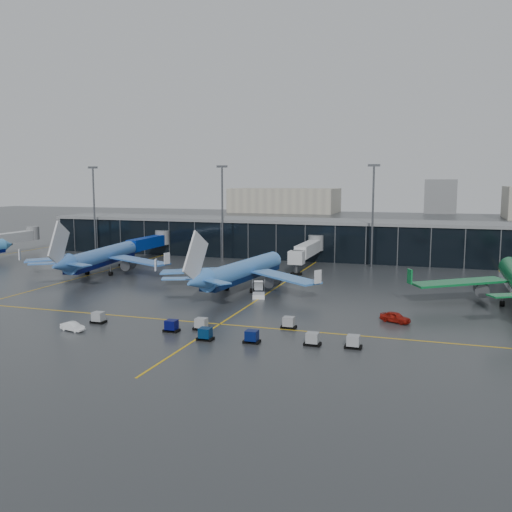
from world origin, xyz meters
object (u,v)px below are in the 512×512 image
(baggage_carts, at_px, (232,330))
(airliner_klm_near, at_px, (244,259))
(mobile_airstair, at_px, (259,294))
(service_van_red, at_px, (395,317))
(airliner_arkefly, at_px, (102,246))
(service_van_white, at_px, (73,326))

(baggage_carts, bearing_deg, airliner_klm_near, 106.53)
(mobile_airstair, bearing_deg, service_van_red, -40.87)
(airliner_klm_near, height_order, service_van_red, airliner_klm_near)
(airliner_arkefly, bearing_deg, service_van_red, -28.05)
(airliner_arkefly, distance_m, service_van_white, 51.46)
(airliner_klm_near, xyz_separation_m, baggage_carts, (9.52, -32.07, -5.51))
(baggage_carts, height_order, service_van_red, baggage_carts)
(baggage_carts, bearing_deg, service_van_red, 35.02)
(airliner_arkefly, relative_size, baggage_carts, 1.02)
(service_van_white, bearing_deg, airliner_klm_near, -8.15)
(airliner_klm_near, height_order, baggage_carts, airliner_klm_near)
(airliner_arkefly, height_order, service_van_red, airliner_arkefly)
(airliner_arkefly, height_order, mobile_airstair, airliner_arkefly)
(baggage_carts, xyz_separation_m, service_van_red, (21.13, 14.81, 0.05))
(airliner_klm_near, bearing_deg, service_van_white, -103.36)
(airliner_klm_near, height_order, mobile_airstair, airliner_klm_near)
(baggage_carts, distance_m, service_van_red, 25.80)
(mobile_airstair, bearing_deg, baggage_carts, -97.86)
(baggage_carts, height_order, service_van_white, baggage_carts)
(airliner_arkefly, xyz_separation_m, airliner_klm_near, (37.53, -8.21, -0.17))
(airliner_arkefly, bearing_deg, airliner_klm_near, -19.90)
(airliner_arkefly, bearing_deg, baggage_carts, -48.13)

